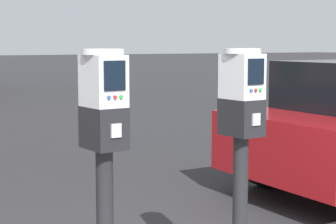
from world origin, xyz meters
TOP-DOWN VIEW (x-y plane):
  - parking_meter_near_kerb at (-0.19, -0.15)m, footprint 0.23×0.26m
  - parking_meter_twin_adjacent at (0.69, -0.15)m, footprint 0.23×0.26m

SIDE VIEW (x-z plane):
  - parking_meter_twin_adjacent at x=0.69m, z-range 0.41..1.85m
  - parking_meter_near_kerb at x=-0.19m, z-range 0.41..1.85m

